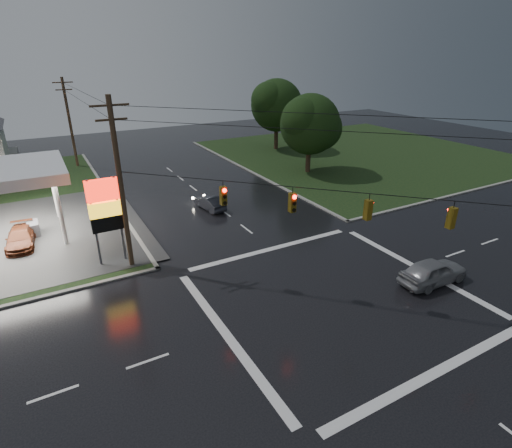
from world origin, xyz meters
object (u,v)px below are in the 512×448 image
tree_ne_near (311,124)px  utility_pole_n (70,122)px  utility_pole_nw (121,184)px  pylon_sign (105,208)px  tree_ne_far (278,105)px  car_crossing (433,271)px  car_north (210,203)px  car_pump (21,238)px

tree_ne_near → utility_pole_n: bearing=145.9°
utility_pole_nw → utility_pole_n: bearing=90.0°
pylon_sign → tree_ne_far: tree_ne_far is taller
pylon_sign → car_crossing: (16.78, -12.25, -3.23)m
utility_pole_nw → utility_pole_n: 28.50m
pylon_sign → tree_ne_near: tree_ne_near is taller
car_north → car_pump: 15.06m
utility_pole_n → tree_ne_near: size_ratio=1.17×
pylon_sign → tree_ne_far: 36.35m
tree_ne_near → car_crossing: tree_ne_near is taller
tree_ne_near → car_crossing: size_ratio=1.95×
utility_pole_n → car_north: utility_pole_n is taller
utility_pole_nw → car_pump: size_ratio=2.46×
car_north → car_pump: (-15.06, -0.14, 0.03)m
pylon_sign → utility_pole_nw: 2.22m
tree_ne_near → car_north: bearing=-159.9°
pylon_sign → utility_pole_n: (1.00, 27.50, 1.46)m
tree_ne_near → car_north: (-14.97, -5.47, -4.94)m
pylon_sign → tree_ne_far: size_ratio=0.61×
utility_pole_n → car_north: bearing=-68.0°
car_crossing → car_pump: 28.64m
car_pump → utility_pole_nw: bearing=-42.0°
tree_ne_far → car_crossing: size_ratio=2.13×
utility_pole_n → tree_ne_far: 26.96m
car_north → car_pump: bearing=-7.6°
tree_ne_near → car_north: size_ratio=2.40×
utility_pole_nw → tree_ne_far: utility_pole_nw is taller
car_crossing → pylon_sign: bearing=55.2°
pylon_sign → car_north: size_ratio=1.60×
utility_pole_nw → tree_ne_near: 26.74m
tree_ne_near → tree_ne_far: (3.01, 12.00, 0.62)m
car_north → pylon_sign: bearing=23.8°
utility_pole_n → car_crossing: bearing=-68.4°
utility_pole_n → tree_ne_far: utility_pole_n is taller
pylon_sign → utility_pole_nw: (1.00, -1.00, 1.71)m
tree_ne_far → car_crossing: tree_ne_far is taller
utility_pole_n → tree_ne_near: (23.64, -16.01, 0.09)m
utility_pole_nw → car_north: (8.67, 7.02, -5.10)m
tree_ne_far → car_north: size_ratio=2.62×
pylon_sign → tree_ne_near: bearing=25.0°
utility_pole_n → car_north: 23.66m
utility_pole_nw → pylon_sign: bearing=135.0°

